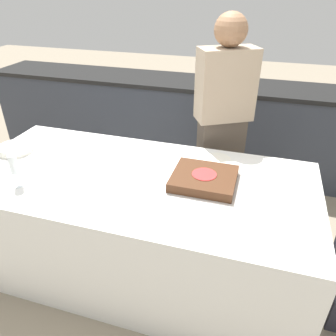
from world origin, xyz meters
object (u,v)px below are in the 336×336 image
at_px(wine_glass, 14,165).
at_px(person_cutting_cake, 222,125).
at_px(cake, 204,179).
at_px(plate_stack, 15,149).

relative_size(wine_glass, person_cutting_cake, 0.13).
bearing_deg(wine_glass, cake, 18.19).
height_order(cake, plate_stack, cake).
distance_m(cake, plate_stack, 1.35).
relative_size(cake, wine_glass, 2.03).
height_order(cake, person_cutting_cake, person_cutting_cake).
bearing_deg(wine_glass, plate_stack, 130.97).
distance_m(cake, wine_glass, 1.10).
bearing_deg(person_cutting_cake, cake, 60.38).
xyz_separation_m(cake, person_cutting_cake, (0.00, 0.68, 0.07)).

